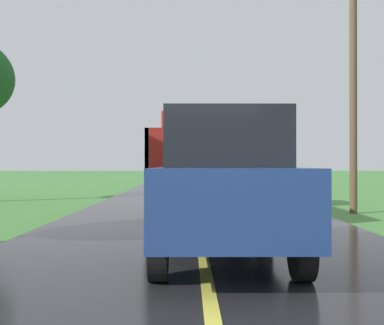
{
  "coord_description": "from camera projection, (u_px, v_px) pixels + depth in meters",
  "views": [
    {
      "loc": [
        -0.19,
        -0.71,
        1.33
      ],
      "look_at": [
        -0.11,
        13.48,
        1.4
      ],
      "focal_mm": 43.16,
      "sensor_mm": 36.0,
      "label": 1
    }
  ],
  "objects": [
    {
      "name": "banana_truck_near",
      "position": [
        198.0,
        160.0,
        13.06
      ],
      "size": [
        2.38,
        5.82,
        2.8
      ],
      "color": "#2D2D30",
      "rests_on": "road_surface"
    },
    {
      "name": "banana_truck_far",
      "position": [
        189.0,
        162.0,
        22.89
      ],
      "size": [
        2.38,
        5.81,
        2.8
      ],
      "color": "#2D2D30",
      "rests_on": "road_surface"
    },
    {
      "name": "utility_pole_roadside",
      "position": [
        353.0,
        74.0,
        12.59
      ],
      "size": [
        2.24,
        0.2,
        7.0
      ],
      "color": "brown",
      "rests_on": "ground"
    },
    {
      "name": "following_car",
      "position": [
        222.0,
        184.0,
        6.17
      ],
      "size": [
        1.74,
        4.1,
        1.92
      ],
      "color": "navy",
      "rests_on": "road_surface"
    }
  ]
}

